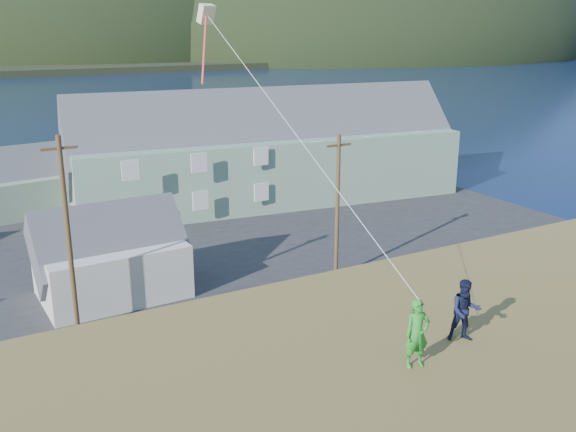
% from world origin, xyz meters
% --- Properties ---
extents(ground, '(900.00, 900.00, 0.00)m').
position_xyz_m(ground, '(0.00, 0.00, 0.00)').
color(ground, '#0A1638').
rests_on(ground, ground).
extents(grass_strip, '(110.00, 8.00, 0.10)m').
position_xyz_m(grass_strip, '(0.00, -2.00, 0.05)').
color(grass_strip, '#4C3D19').
rests_on(grass_strip, ground).
extents(waterfront_lot, '(72.00, 36.00, 0.12)m').
position_xyz_m(waterfront_lot, '(0.00, 17.00, 0.06)').
color(waterfront_lot, '#28282B').
rests_on(waterfront_lot, ground).
extents(far_hills, '(760.00, 265.00, 143.00)m').
position_xyz_m(far_hills, '(35.59, 279.38, 2.00)').
color(far_hills, black).
rests_on(far_hills, ground).
extents(lodge, '(33.35, 12.86, 11.44)m').
position_xyz_m(lodge, '(18.85, 19.35, 4.41)').
color(lodge, slate).
rests_on(lodge, waterfront_lot).
extents(shed_white, '(8.09, 5.55, 6.31)m').
position_xyz_m(shed_white, '(1.95, 5.38, 2.43)').
color(shed_white, silver).
rests_on(shed_white, waterfront_lot).
extents(shed_palegreen_far, '(10.41, 6.88, 6.52)m').
position_xyz_m(shed_palegreen_far, '(-0.10, 25.15, 2.50)').
color(shed_palegreen_far, gray).
rests_on(shed_palegreen_far, waterfront_lot).
extents(utility_poles, '(34.37, 0.24, 9.68)m').
position_xyz_m(utility_poles, '(-2.26, 1.50, 4.60)').
color(utility_poles, '#47331E').
rests_on(utility_poles, waterfront_lot).
extents(kite_flyer_green, '(0.64, 0.49, 1.59)m').
position_xyz_m(kite_flyer_green, '(3.07, -18.23, 7.99)').
color(kite_flyer_green, '#248626').
rests_on(kite_flyer_green, hillside).
extents(kite_flyer_navy, '(0.93, 0.86, 1.54)m').
position_xyz_m(kite_flyer_navy, '(4.87, -17.83, 7.97)').
color(kite_flyer_navy, black).
rests_on(kite_flyer_navy, hillside).
extents(kite_rig, '(1.16, 4.71, 10.77)m').
position_xyz_m(kite_rig, '(1.94, -9.69, 14.52)').
color(kite_rig, beige).
rests_on(kite_rig, ground).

